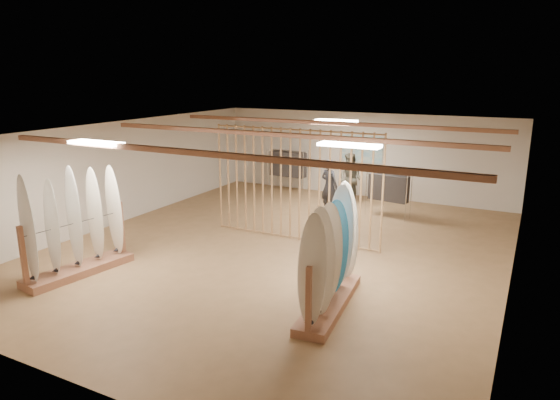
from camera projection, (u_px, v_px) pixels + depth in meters
The scene contains 16 objects.
floor at pixel (280, 249), 11.89m from camera, with size 12.00×12.00×0.00m, color #956F48.
ceiling at pixel (280, 131), 11.20m from camera, with size 12.00×12.00×0.00m, color gray.
wall_back at pixel (362, 155), 16.71m from camera, with size 12.00×12.00×0.00m, color beige.
wall_front at pixel (65, 288), 6.38m from camera, with size 12.00×12.00×0.00m, color beige.
wall_left at pixel (119, 172), 13.77m from camera, with size 12.00×12.00×0.00m, color beige.
wall_right at pixel (517, 220), 9.32m from camera, with size 12.00×12.00×0.00m, color beige.
ceiling_slats at pixel (280, 135), 11.22m from camera, with size 9.50×6.12×0.10m, color #9B6346.
light_panels at pixel (280, 134), 11.21m from camera, with size 1.20×0.35×0.06m, color white.
bamboo_partition at pixel (295, 185), 12.23m from camera, with size 4.45×0.05×2.78m.
poster at pixel (362, 149), 16.64m from camera, with size 1.40×0.03×0.90m, color teal.
rack_left at pixel (76, 240), 10.23m from camera, with size 0.94×2.38×2.20m.
rack_right at pixel (330, 270), 8.77m from camera, with size 0.82×2.58×2.05m.
clothing_rack_a at pixel (288, 164), 17.40m from camera, with size 1.40×0.42×1.50m.
clothing_rack_b at pixel (389, 188), 14.32m from camera, with size 1.23×0.50×1.33m.
shopper_a at pixel (329, 182), 14.78m from camera, with size 0.67×0.45×1.83m, color #2A2B32.
shopper_b at pixel (351, 176), 15.72m from camera, with size 0.89×0.70×1.85m, color #3C3A2E.
Camera 1 is at (5.16, -9.98, 4.08)m, focal length 32.00 mm.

